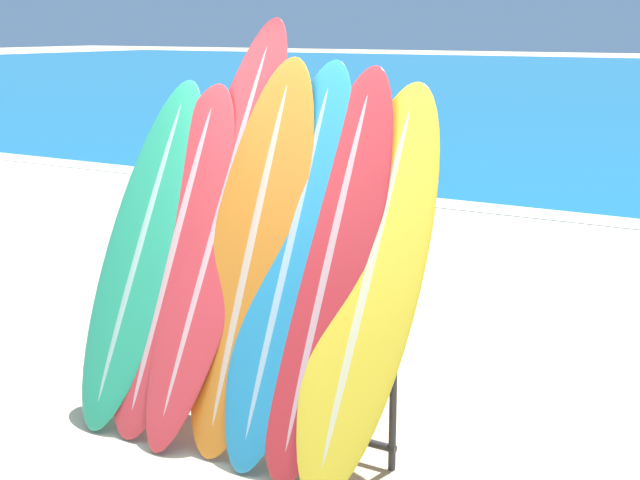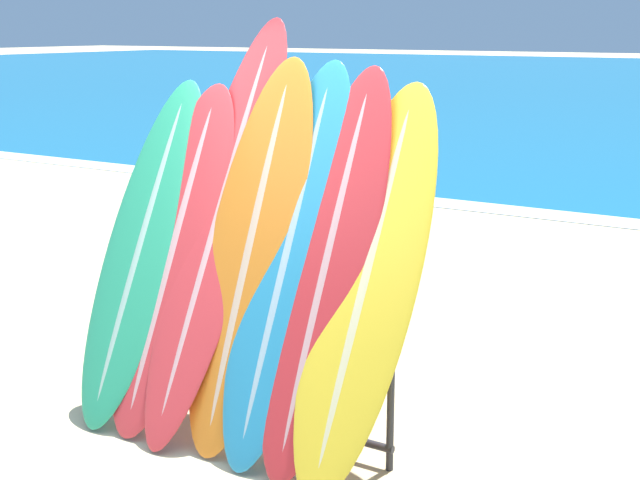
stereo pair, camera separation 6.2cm
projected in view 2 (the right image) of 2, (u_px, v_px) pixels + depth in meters
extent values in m
plane|color=#CCB789|center=(165.00, 468.00, 4.78)|extent=(160.00, 160.00, 0.00)
cube|color=white|center=(570.00, 217.00, 11.05)|extent=(120.00, 0.60, 0.01)
cylinder|color=#28282D|center=(128.00, 326.00, 5.58)|extent=(0.04, 0.04, 0.96)
cylinder|color=#28282D|center=(391.00, 386.00, 4.65)|extent=(0.04, 0.04, 0.96)
cylinder|color=#28282D|center=(246.00, 276.00, 5.01)|extent=(1.89, 0.04, 0.04)
cylinder|color=#28282D|center=(249.00, 411.00, 5.20)|extent=(1.89, 0.04, 0.04)
ellipsoid|color=#289E70|center=(143.00, 249.00, 5.38)|extent=(0.56, 1.07, 2.00)
ellipsoid|color=#9AC3B3|center=(143.00, 249.00, 5.38)|extent=(0.10, 1.04, 1.92)
ellipsoid|color=red|center=(174.00, 255.00, 5.26)|extent=(0.60, 1.01, 1.98)
ellipsoid|color=#D59E9F|center=(174.00, 255.00, 5.26)|extent=(0.11, 0.98, 1.91)
ellipsoid|color=red|center=(218.00, 224.00, 5.17)|extent=(0.52, 1.32, 2.38)
ellipsoid|color=#D59E9F|center=(218.00, 224.00, 5.17)|extent=(0.09, 1.28, 2.29)
ellipsoid|color=orange|center=(251.00, 252.00, 4.99)|extent=(0.59, 0.98, 2.15)
ellipsoid|color=beige|center=(251.00, 252.00, 4.99)|extent=(0.11, 0.95, 2.07)
ellipsoid|color=teal|center=(288.00, 259.00, 4.87)|extent=(0.55, 1.07, 2.14)
ellipsoid|color=#98BACC|center=(288.00, 259.00, 4.87)|extent=(0.10, 1.04, 2.06)
ellipsoid|color=red|center=(327.00, 268.00, 4.74)|extent=(0.53, 1.07, 2.11)
ellipsoid|color=#D19A9C|center=(327.00, 268.00, 4.74)|extent=(0.09, 1.04, 2.03)
ellipsoid|color=yellow|center=(367.00, 283.00, 4.61)|extent=(0.59, 1.15, 2.03)
ellipsoid|color=beige|center=(367.00, 283.00, 4.61)|extent=(0.11, 1.11, 1.95)
cylinder|color=tan|center=(323.00, 260.00, 7.59)|extent=(0.10, 0.10, 0.74)
cylinder|color=tan|center=(305.00, 260.00, 7.57)|extent=(0.10, 0.10, 0.74)
cube|color=#CC4C3D|center=(314.00, 230.00, 7.52)|extent=(0.24, 0.23, 0.22)
cube|color=#DB3842|center=(314.00, 183.00, 7.43)|extent=(0.27, 0.25, 0.58)
sphere|color=tan|center=(314.00, 132.00, 7.33)|extent=(0.21, 0.21, 0.21)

